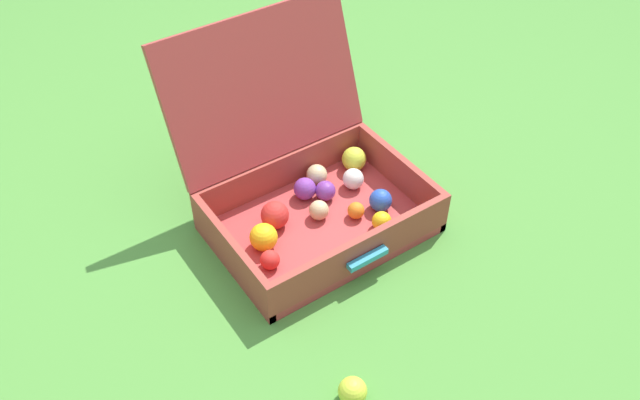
{
  "coord_description": "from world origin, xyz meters",
  "views": [
    {
      "loc": [
        -0.65,
        -0.98,
        1.27
      ],
      "look_at": [
        0.05,
        0.05,
        0.1
      ],
      "focal_mm": 38.22,
      "sensor_mm": 36.0,
      "label": 1
    }
  ],
  "objects": [
    {
      "name": "stray_ball_on_grass",
      "position": [
        -0.17,
        -0.4,
        0.03
      ],
      "size": [
        0.06,
        0.06,
        0.06
      ],
      "primitive_type": "sphere",
      "color": "#CCDB38",
      "rests_on": "ground"
    },
    {
      "name": "ground_plane",
      "position": [
        0.0,
        0.0,
        0.0
      ],
      "size": [
        16.0,
        16.0,
        0.0
      ],
      "primitive_type": "plane",
      "color": "#4C8C38"
    },
    {
      "name": "open_suitcase",
      "position": [
        0.06,
        0.12,
        0.11
      ],
      "size": [
        0.53,
        0.54,
        0.48
      ],
      "color": "#B23838",
      "rests_on": "ground"
    }
  ]
}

